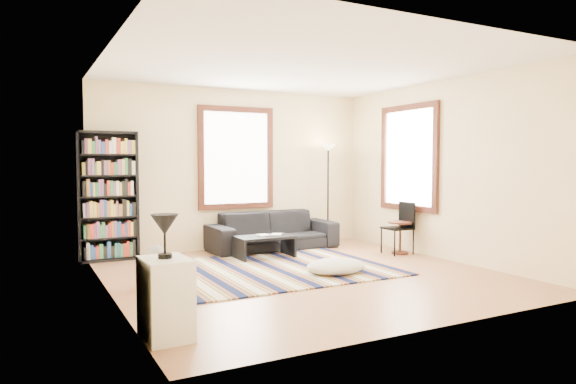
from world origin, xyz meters
name	(u,v)px	position (x,y,z in m)	size (l,w,h in m)	color
floor	(305,279)	(0.00, 0.00, -0.05)	(5.00, 5.00, 0.10)	#9D6B47
ceiling	(305,62)	(0.00, 0.00, 2.85)	(5.00, 5.00, 0.10)	white
wall_back	(235,169)	(0.00, 2.55, 1.40)	(5.00, 0.10, 2.80)	#F7E2A6
wall_front	(445,176)	(0.00, -2.55, 1.40)	(5.00, 0.10, 2.80)	#F7E2A6
wall_left	(105,173)	(-2.55, 0.00, 1.40)	(0.10, 5.00, 2.80)	#F7E2A6
wall_right	(447,170)	(2.55, 0.00, 1.40)	(0.10, 5.00, 2.80)	#F7E2A6
window_back	(236,158)	(0.00, 2.47, 1.60)	(1.20, 0.06, 1.60)	white
window_right	(409,158)	(2.47, 0.80, 1.60)	(0.06, 1.20, 1.60)	white
rug	(274,269)	(-0.22, 0.52, 0.01)	(3.15, 2.52, 0.02)	#0B1439
sofa	(273,231)	(0.51, 2.05, 0.33)	(0.88, 2.24, 0.66)	black
bookshelf	(108,196)	(-2.20, 2.32, 1.00)	(0.90, 0.30, 2.00)	black
coffee_table	(264,247)	(0.02, 1.34, 0.18)	(0.90, 0.50, 0.36)	black
book_a	(259,236)	(-0.08, 1.34, 0.37)	(0.22, 0.16, 0.02)	beige
book_b	(272,234)	(0.17, 1.39, 0.37)	(0.16, 0.21, 0.02)	beige
floor_cushion	(336,266)	(0.40, -0.14, 0.11)	(0.85, 0.63, 0.21)	beige
floor_lamp	(328,194)	(1.71, 2.15, 0.93)	(0.30, 0.30, 1.86)	black
side_table	(400,238)	(2.20, 0.67, 0.27)	(0.40, 0.40, 0.54)	#421810
folding_chair	(397,228)	(2.15, 0.69, 0.43)	(0.42, 0.40, 0.86)	black
white_cabinet	(166,298)	(-2.30, -1.62, 0.35)	(0.38, 0.50, 0.70)	white
table_lamp	(165,236)	(-2.30, -1.62, 0.89)	(0.24, 0.24, 0.38)	black
dog	(154,265)	(-1.96, 0.27, 0.27)	(0.38, 0.54, 0.54)	silver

